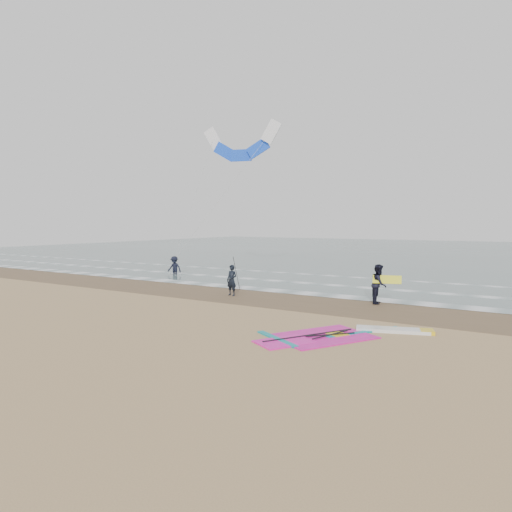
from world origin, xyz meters
The scene contains 11 objects.
ground centered at (0.00, 0.00, 0.00)m, with size 120.00×120.00×0.00m, color tan.
sea_water centered at (0.00, 48.00, 0.01)m, with size 120.00×80.00×0.02m, color #47605E.
wet_sand_band centered at (0.00, 6.00, 0.00)m, with size 120.00×5.00×0.01m, color brown.
foam_waterline centered at (0.00, 10.44, 0.03)m, with size 120.00×9.15×0.02m.
windsurf_rig centered at (4.90, 0.55, 0.03)m, with size 5.39×5.11×0.13m.
person_standing centered at (-3.17, 5.59, 0.81)m, with size 0.59×0.39×1.63m, color black.
person_walking centered at (4.10, 7.30, 0.94)m, with size 0.91×0.71×1.87m, color black.
person_wading centered at (-12.22, 11.27, 0.86)m, with size 1.11×0.64×1.72m, color black.
held_pole centered at (-2.87, 5.59, 1.19)m, with size 0.17×0.86×1.82m.
carried_kiteboard centered at (4.50, 7.20, 1.19)m, with size 1.30×0.51×0.39m.
surf_kite centered at (-7.90, 13.63, 9.32)m, with size 7.55×2.66×9.81m.
Camera 1 is at (10.36, -13.94, 3.84)m, focal length 32.00 mm.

